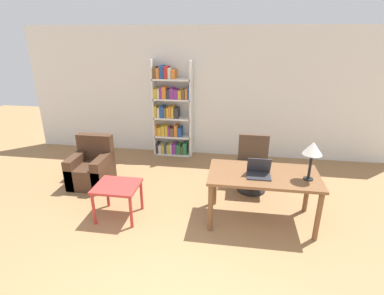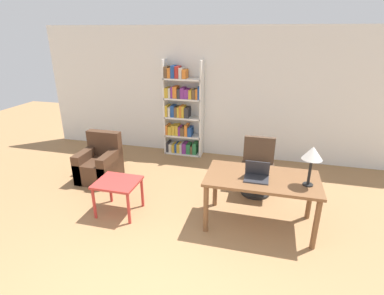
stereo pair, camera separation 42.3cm
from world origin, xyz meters
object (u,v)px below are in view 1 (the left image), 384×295
Objects in this scene: side_table_blue at (117,190)px; bookshelf at (171,113)px; laptop at (259,172)px; desk at (263,180)px; armchair at (92,169)px; office_chair at (253,165)px; table_lamp at (313,150)px.

bookshelf reaches higher than side_table_blue.
bookshelf reaches higher than laptop.
armchair is (-2.93, 0.72, -0.37)m from desk.
office_chair is 0.46× the size of bookshelf.
office_chair is 2.29m from side_table_blue.
table_lamp is at bearing 2.90° from side_table_blue.
armchair is (-3.50, 0.80, -0.89)m from table_lamp.
office_chair is at bearing -37.61° from bookshelf.
table_lamp is 0.26× the size of bookshelf.
laptop is 0.34× the size of office_chair.
table_lamp is 3.70m from armchair.
bookshelf is at bearing 135.25° from table_lamp.
bookshelf is at bearing 128.44° from desk.
side_table_blue is 1.28m from armchair.
armchair is (-2.85, 0.79, -0.53)m from laptop.
bookshelf is (-1.71, 1.32, 0.49)m from office_chair.
bookshelf is (-2.38, 2.36, -0.24)m from table_lamp.
office_chair is at bearing 122.62° from table_lamp.
table_lamp is 0.85× the size of side_table_blue.
office_chair reaches higher than armchair.
table_lamp is at bearing -1.05° from laptop.
armchair is (-0.87, 0.93, -0.16)m from side_table_blue.
desk is 1.61× the size of office_chair.
office_chair is at bearing 4.78° from armchair.
table_lamp is (0.57, -0.08, 0.53)m from desk.
laptop reaches higher than office_chair.
side_table_blue is (-2.06, -0.21, -0.21)m from desk.
side_table_blue is at bearing -175.83° from laptop.
laptop is 2.92m from bookshelf.
laptop is at bearing -138.00° from desk.
armchair is at bearing 164.57° from laptop.
office_chair is at bearing 95.61° from desk.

